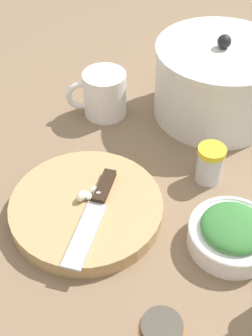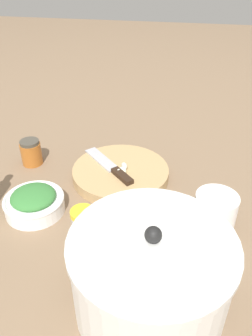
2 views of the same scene
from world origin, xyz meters
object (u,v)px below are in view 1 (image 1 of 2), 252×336
Objects in this scene: garlic_cloves at (91,193)px; stock_pot at (218,81)px; chef_knife at (95,210)px; cutting_board at (86,208)px; herb_bowl at (232,233)px; coffee_mug at (103,94)px; spice_jar at (210,164)px.

stock_pot reaches higher than garlic_cloves.
cutting_board is at bearing -35.58° from chef_knife.
herb_bowl reaches higher than chef_knife.
chef_knife is 1.35× the size of coffee_mug.
chef_knife is (0.03, 0.00, 0.02)m from cutting_board.
herb_bowl is 1.94× the size of spice_jar.
garlic_cloves is at bearing 123.35° from cutting_board.
stock_pot is at bearing 61.58° from coffee_mug.
herb_bowl is 0.43m from coffee_mug.
stock_pot is (0.12, 0.22, 0.03)m from coffee_mug.
cutting_board is 0.41m from stock_pot.
coffee_mug is (-0.24, 0.15, 0.01)m from garlic_cloves.
spice_jar is 0.59× the size of coffee_mug.
herb_bowl is at bearing -32.59° from stock_pot.
stock_pot reaches higher than coffee_mug.
spice_jar is 0.28× the size of stock_pot.
garlic_cloves is at bearing -71.29° from stock_pot.
garlic_cloves is 0.23m from spice_jar.
chef_knife is 1.18× the size of herb_bowl.
stock_pot is at bearing 109.35° from cutting_board.
garlic_cloves is 0.25m from herb_bowl.
cutting_board is at bearing -134.34° from herb_bowl.
stock_pot is at bearing 108.71° from garlic_cloves.
garlic_cloves is 0.48× the size of herb_bowl.
coffee_mug is at bearing -118.42° from stock_pot.
chef_knife is 0.32m from coffee_mug.
stock_pot is at bearing -112.44° from chef_knife.
herb_bowl is 0.54× the size of stock_pot.
chef_knife is at bearing -15.86° from garlic_cloves.
herb_bowl is (0.19, 0.17, -0.01)m from garlic_cloves.
stock_pot is at bearing 140.27° from spice_jar.
cutting_board is at bearing -97.61° from spice_jar.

